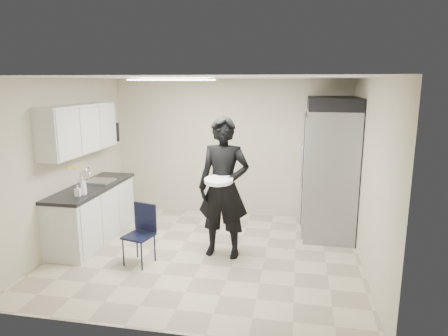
% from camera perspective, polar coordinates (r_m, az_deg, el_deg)
% --- Properties ---
extents(floor, '(4.50, 4.50, 0.00)m').
position_cam_1_polar(floor, '(6.19, -2.46, -12.05)').
color(floor, '#C0B497').
rests_on(floor, ground).
extents(ceiling, '(4.50, 4.50, 0.00)m').
position_cam_1_polar(ceiling, '(5.64, -2.71, 12.80)').
color(ceiling, white).
rests_on(ceiling, back_wall).
extents(back_wall, '(4.50, 0.00, 4.50)m').
position_cam_1_polar(back_wall, '(7.70, 0.83, 2.93)').
color(back_wall, '#BEB79D').
rests_on(back_wall, floor).
extents(left_wall, '(0.00, 4.00, 4.00)m').
position_cam_1_polar(left_wall, '(6.66, -21.79, 0.58)').
color(left_wall, '#BEB79D').
rests_on(left_wall, floor).
extents(right_wall, '(0.00, 4.00, 4.00)m').
position_cam_1_polar(right_wall, '(5.71, 19.99, -1.09)').
color(right_wall, '#BEB79D').
rests_on(right_wall, floor).
extents(ceiling_panel, '(1.20, 0.60, 0.02)m').
position_cam_1_polar(ceiling_panel, '(6.19, -7.37, 12.38)').
color(ceiling_panel, white).
rests_on(ceiling_panel, ceiling).
extents(lower_counter, '(0.60, 1.90, 0.86)m').
position_cam_1_polar(lower_counter, '(6.89, -18.21, -6.28)').
color(lower_counter, silver).
rests_on(lower_counter, floor).
extents(countertop, '(0.64, 1.95, 0.05)m').
position_cam_1_polar(countertop, '(6.76, -18.47, -2.62)').
color(countertop, black).
rests_on(countertop, lower_counter).
extents(sink, '(0.42, 0.40, 0.14)m').
position_cam_1_polar(sink, '(6.97, -17.33, -2.24)').
color(sink, gray).
rests_on(sink, countertop).
extents(faucet, '(0.02, 0.02, 0.24)m').
position_cam_1_polar(faucet, '(7.03, -18.85, -0.96)').
color(faucet, silver).
rests_on(faucet, countertop).
extents(upper_cabinets, '(0.35, 1.80, 0.75)m').
position_cam_1_polar(upper_cabinets, '(6.66, -19.96, 5.30)').
color(upper_cabinets, silver).
rests_on(upper_cabinets, left_wall).
extents(towel_dispenser, '(0.22, 0.30, 0.35)m').
position_cam_1_polar(towel_dispenser, '(7.71, -15.95, 4.87)').
color(towel_dispenser, black).
rests_on(towel_dispenser, left_wall).
extents(notice_sticker_left, '(0.00, 0.12, 0.07)m').
position_cam_1_polar(notice_sticker_left, '(6.75, -21.25, 0.08)').
color(notice_sticker_left, yellow).
rests_on(notice_sticker_left, left_wall).
extents(notice_sticker_right, '(0.00, 0.12, 0.07)m').
position_cam_1_polar(notice_sticker_right, '(6.92, -20.36, 0.10)').
color(notice_sticker_right, yellow).
rests_on(notice_sticker_right, left_wall).
extents(commercial_fridge, '(0.80, 1.35, 2.10)m').
position_cam_1_polar(commercial_fridge, '(6.95, 14.80, -0.60)').
color(commercial_fridge, gray).
rests_on(commercial_fridge, floor).
extents(fridge_compressor, '(0.80, 1.35, 0.20)m').
position_cam_1_polar(fridge_compressor, '(6.80, 15.33, 8.90)').
color(fridge_compressor, black).
rests_on(fridge_compressor, commercial_fridge).
extents(folding_chair, '(0.45, 0.45, 0.83)m').
position_cam_1_polar(folding_chair, '(5.82, -12.11, -9.50)').
color(folding_chair, black).
rests_on(folding_chair, floor).
extents(man_tuxedo, '(0.80, 0.57, 2.07)m').
position_cam_1_polar(man_tuxedo, '(5.79, -0.05, -2.86)').
color(man_tuxedo, black).
rests_on(man_tuxedo, floor).
extents(bucket_lid, '(0.43, 0.43, 0.05)m').
position_cam_1_polar(bucket_lid, '(5.52, -0.76, -1.78)').
color(bucket_lid, silver).
rests_on(bucket_lid, man_tuxedo).
extents(soap_bottle_a, '(0.14, 0.14, 0.27)m').
position_cam_1_polar(soap_bottle_a, '(6.22, -19.50, -2.42)').
color(soap_bottle_a, white).
rests_on(soap_bottle_a, countertop).
extents(soap_bottle_b, '(0.09, 0.09, 0.17)m').
position_cam_1_polar(soap_bottle_b, '(6.18, -20.17, -3.04)').
color(soap_bottle_b, '#9F9FAA').
rests_on(soap_bottle_b, countertop).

